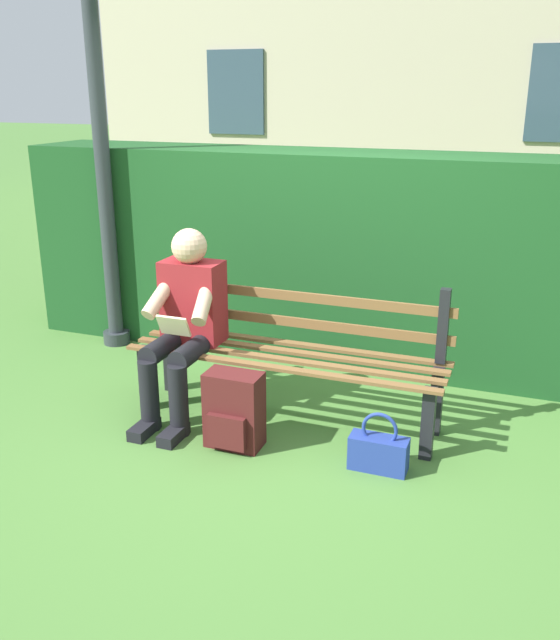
% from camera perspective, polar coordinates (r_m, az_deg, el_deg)
% --- Properties ---
extents(ground, '(60.00, 60.00, 0.00)m').
position_cam_1_polar(ground, '(4.39, 0.47, -8.26)').
color(ground, '#477533').
extents(park_bench, '(1.96, 0.47, 0.90)m').
position_cam_1_polar(park_bench, '(4.26, 0.77, -2.66)').
color(park_bench, black).
rests_on(park_bench, ground).
extents(person_seated, '(0.44, 0.73, 1.18)m').
position_cam_1_polar(person_seated, '(4.30, -7.90, 0.02)').
color(person_seated, maroon).
rests_on(person_seated, ground).
extents(hedge_backdrop, '(5.98, 0.78, 1.64)m').
position_cam_1_polar(hedge_backdrop, '(5.12, 10.61, 5.03)').
color(hedge_backdrop, '#19471E').
rests_on(hedge_backdrop, ground).
extents(backpack, '(0.33, 0.26, 0.45)m').
position_cam_1_polar(backpack, '(4.01, -3.83, -7.51)').
color(backpack, '#4C1919').
rests_on(backpack, ground).
extents(handbag, '(0.32, 0.13, 0.34)m').
position_cam_1_polar(handbag, '(3.85, 8.16, -10.71)').
color(handbag, navy).
rests_on(handbag, ground).
extents(lamp_post, '(0.31, 0.31, 3.73)m').
position_cam_1_polar(lamp_post, '(5.47, -15.25, 21.44)').
color(lamp_post, '#2D3338').
rests_on(lamp_post, ground).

